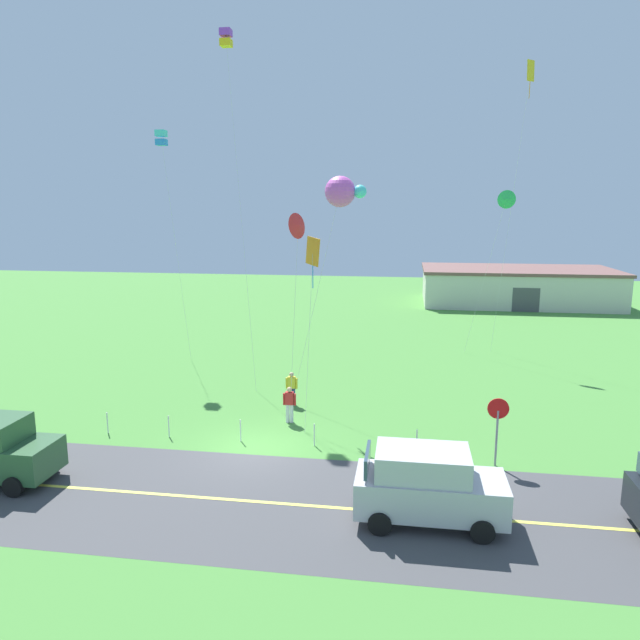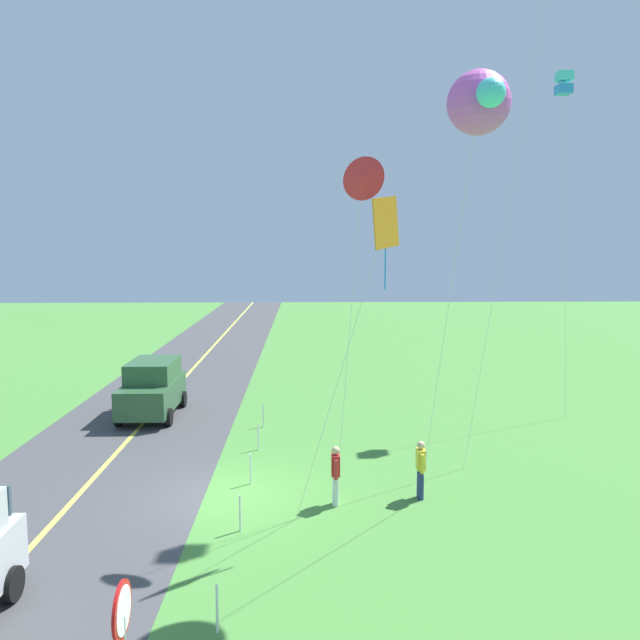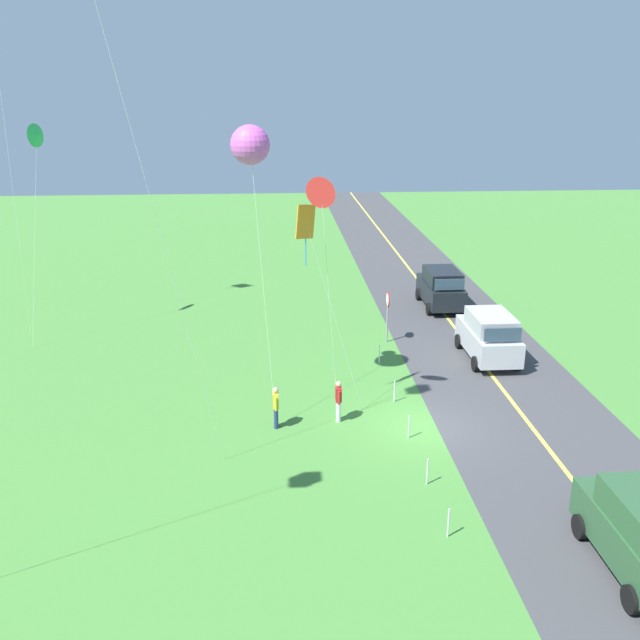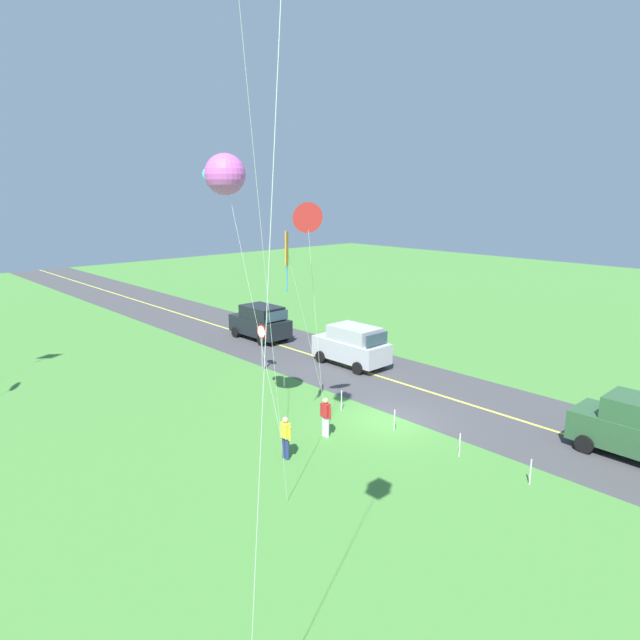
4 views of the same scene
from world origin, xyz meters
The scene contains 17 objects.
ground_plane centered at (0.00, 0.00, -0.05)m, with size 120.00×120.00×0.10m, color #478438.
asphalt_road centered at (0.00, -4.00, 0.00)m, with size 120.00×7.00×0.00m, color #424244.
road_centre_stripe centered at (0.00, -4.00, 0.01)m, with size 120.00×0.16×0.00m, color #E5E04C.
car_suv_foreground centered at (6.41, -4.36, 1.15)m, with size 4.40×2.12×2.24m.
car_parked_east_near centered at (14.38, -4.05, 1.15)m, with size 4.40×2.12×2.24m.
stop_sign centered at (8.99, -0.10, 1.80)m, with size 0.76×0.08×2.56m.
person_adult_near centered at (0.34, 5.41, 0.86)m, with size 0.58×0.22×1.60m.
person_adult_companion centered at (0.72, 3.08, 0.86)m, with size 0.58×0.22×1.60m.
kite_red_low centered at (2.59, 6.11, 9.96)m, with size 3.39×1.41×10.67m.
kite_blue_mid centered at (1.03, 3.69, 8.47)m, with size 0.79×1.19×9.06m.
kite_yellow_high centered at (1.57, 4.19, 7.26)m, with size 0.77×2.56×8.05m.
kite_cyan_top centered at (11.38, 16.25, 9.74)m, with size 2.53×1.14×10.33m.
fence_post_0 centered at (-6.52, 0.70, 0.45)m, with size 0.05×0.05×0.90m, color silver.
fence_post_1 centered at (-3.84, 0.70, 0.45)m, with size 0.05×0.05×0.90m, color silver.
fence_post_2 centered at (-0.80, 0.70, 0.45)m, with size 0.05×0.05×0.90m, color silver.
fence_post_3 centered at (2.19, 0.70, 0.45)m, with size 0.05×0.05×0.90m, color silver.
fence_post_4 centered at (6.18, 0.70, 0.45)m, with size 0.05×0.05×0.90m, color silver.
Camera 3 is at (-22.42, 5.37, 11.85)m, focal length 38.54 mm.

